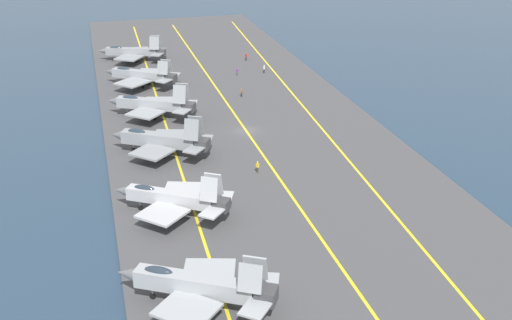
# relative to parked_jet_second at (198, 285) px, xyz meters

# --- Properties ---
(ground_plane) EXTENTS (2000.00, 2000.00, 0.00)m
(ground_plane) POSITION_rel_parked_jet_second_xyz_m (45.43, -16.13, -2.94)
(ground_plane) COLOR #23384C
(carrier_deck) EXTENTS (195.26, 46.22, 0.40)m
(carrier_deck) POSITION_rel_parked_jet_second_xyz_m (45.43, -16.13, -2.74)
(carrier_deck) COLOR #424244
(carrier_deck) RESTS_ON ground
(deck_stripe_foul_line) EXTENTS (175.48, 10.12, 0.01)m
(deck_stripe_foul_line) POSITION_rel_parked_jet_second_xyz_m (45.43, -28.84, -2.54)
(deck_stripe_foul_line) COLOR yellow
(deck_stripe_foul_line) RESTS_ON carrier_deck
(deck_stripe_centerline) EXTENTS (175.73, 0.36, 0.01)m
(deck_stripe_centerline) POSITION_rel_parked_jet_second_xyz_m (45.43, -16.13, -2.54)
(deck_stripe_centerline) COLOR yellow
(deck_stripe_centerline) RESTS_ON carrier_deck
(deck_stripe_edge_line) EXTENTS (175.71, 3.71, 0.01)m
(deck_stripe_edge_line) POSITION_rel_parked_jet_second_xyz_m (45.43, -3.43, -2.54)
(deck_stripe_edge_line) COLOR yellow
(deck_stripe_edge_line) RESTS_ON carrier_deck
(parked_jet_second) EXTENTS (12.64, 16.02, 6.20)m
(parked_jet_second) POSITION_rel_parked_jet_second_xyz_m (0.00, 0.00, 0.00)
(parked_jet_second) COLOR #93999E
(parked_jet_second) RESTS_ON carrier_deck
(parked_jet_third) EXTENTS (12.47, 14.94, 6.17)m
(parked_jet_third) POSITION_rel_parked_jet_second_xyz_m (19.24, -0.36, -0.16)
(parked_jet_third) COLOR #A8AAAF
(parked_jet_third) RESTS_ON carrier_deck
(parked_jet_fourth) EXTENTS (12.92, 15.65, 6.53)m
(parked_jet_fourth) POSITION_rel_parked_jet_second_xyz_m (38.84, -1.24, -0.11)
(parked_jet_fourth) COLOR gray
(parked_jet_fourth) RESTS_ON carrier_deck
(parked_jet_fifth) EXTENTS (12.56, 16.01, 6.52)m
(parked_jet_fifth) POSITION_rel_parked_jet_second_xyz_m (55.83, -1.85, -0.04)
(parked_jet_fifth) COLOR gray
(parked_jet_fifth) RESTS_ON carrier_deck
(parked_jet_sixth) EXTENTS (13.66, 15.34, 5.88)m
(parked_jet_sixth) POSITION_rel_parked_jet_second_xyz_m (75.01, -1.79, -0.16)
(parked_jet_sixth) COLOR gray
(parked_jet_sixth) RESTS_ON carrier_deck
(parked_jet_seventh) EXTENTS (12.99, 15.89, 5.98)m
(parked_jet_seventh) POSITION_rel_parked_jet_second_xyz_m (95.36, -1.89, -0.32)
(parked_jet_seventh) COLOR gray
(parked_jet_seventh) RESTS_ON carrier_deck
(crew_brown_vest) EXTENTS (0.40, 0.46, 1.76)m
(crew_brown_vest) POSITION_rel_parked_jet_second_xyz_m (63.19, -19.69, -1.57)
(crew_brown_vest) COLOR #232328
(crew_brown_vest) RESTS_ON carrier_deck
(crew_purple_vest) EXTENTS (0.46, 0.42, 1.74)m
(crew_purple_vest) POSITION_rel_parked_jet_second_xyz_m (77.64, -22.26, -1.59)
(crew_purple_vest) COLOR #4C473D
(crew_purple_vest) RESTS_ON carrier_deck
(crew_yellow_vest) EXTENTS (0.46, 0.43, 1.75)m
(crew_yellow_vest) POSITION_rel_parked_jet_second_xyz_m (28.80, -13.69, -1.58)
(crew_yellow_vest) COLOR #383328
(crew_yellow_vest) RESTS_ON carrier_deck
(crew_white_vest) EXTENTS (0.43, 0.35, 1.78)m
(crew_white_vest) POSITION_rel_parked_jet_second_xyz_m (78.06, -28.29, -1.56)
(crew_white_vest) COLOR #232328
(crew_white_vest) RESTS_ON carrier_deck
(crew_red_vest) EXTENTS (0.44, 0.37, 1.80)m
(crew_red_vest) POSITION_rel_parked_jet_second_xyz_m (89.31, -27.10, -1.55)
(crew_red_vest) COLOR #232328
(crew_red_vest) RESTS_ON carrier_deck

